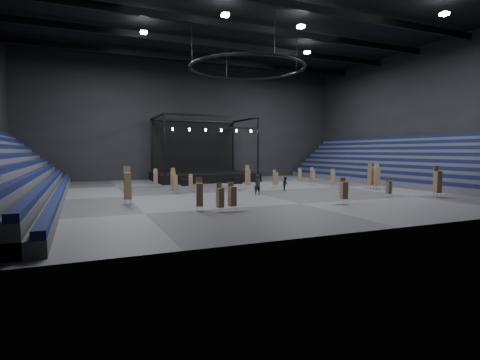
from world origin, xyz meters
name	(u,v)px	position (x,y,z in m)	size (l,w,h in m)	color
floor	(247,191)	(0.00, 0.00, 0.00)	(50.00, 50.00, 0.00)	#49494B
ceiling	(247,19)	(0.00, 0.00, 18.00)	(50.00, 42.00, 0.20)	black
wall_back	(192,121)	(0.00, 21.00, 9.00)	(50.00, 0.20, 18.00)	black
wall_front	(406,65)	(0.00, -21.00, 9.00)	(50.00, 0.20, 18.00)	black
wall_right	(419,116)	(25.00, 0.00, 9.00)	(0.20, 42.00, 18.00)	black
bleachers_right	(406,171)	(22.94, 0.00, 1.73)	(7.20, 40.00, 6.40)	#48484A
stage	(202,171)	(0.00, 16.24, 1.45)	(14.00, 10.00, 9.20)	black
truss_ring	(247,68)	(0.00, 0.00, 13.00)	(12.30, 12.30, 5.15)	black
roof_girders	(247,27)	(0.00, 0.00, 17.20)	(49.00, 30.35, 0.70)	black
floodlights	(265,21)	(0.00, -4.00, 16.60)	(28.60, 16.60, 0.25)	white
flight_case_left	(186,183)	(-4.42, 8.76, 0.39)	(1.17, 0.59, 0.78)	black
flight_case_mid	(235,181)	(2.34, 9.10, 0.39)	(1.17, 0.59, 0.78)	black
flight_case_right	(237,181)	(2.55, 8.76, 0.42)	(1.25, 0.62, 0.83)	black
chair_stack_0	(371,176)	(14.00, -3.33, 1.49)	(0.57, 0.57, 2.94)	silver
chair_stack_1	(333,177)	(11.67, 0.58, 1.13)	(0.60, 0.60, 2.15)	silver
chair_stack_2	(199,194)	(-8.73, -11.07, 1.25)	(0.52, 0.52, 2.44)	silver
chair_stack_3	(437,181)	(14.00, -11.99, 1.51)	(0.62, 0.62, 2.95)	silver
chair_stack_4	(312,176)	(10.53, 3.21, 1.19)	(0.58, 0.58, 2.25)	silver
chair_stack_5	(128,185)	(-13.05, -5.61, 1.58)	(0.56, 0.56, 3.12)	silver
chair_stack_6	(276,178)	(4.64, 2.14, 1.12)	(0.58, 0.58, 2.12)	silver
chair_stack_7	(344,190)	(3.27, -11.99, 1.15)	(0.56, 0.56, 2.15)	silver
chair_stack_8	(175,182)	(-7.76, 0.62, 1.18)	(0.54, 0.54, 2.29)	silver
chair_stack_9	(232,196)	(-6.58, -11.99, 1.13)	(0.54, 0.54, 2.12)	silver
chair_stack_10	(220,197)	(-7.49, -11.99, 1.07)	(0.48, 0.48, 2.06)	silver
chair_stack_11	(389,187)	(10.06, -10.00, 0.97)	(0.43, 0.43, 1.81)	silver
chair_stack_12	(191,182)	(-5.76, 1.79, 1.02)	(0.55, 0.55, 1.89)	silver
chair_stack_13	(248,177)	(1.19, 2.47, 1.37)	(0.51, 0.51, 2.70)	silver
chair_stack_14	(173,179)	(-7.17, 3.92, 1.26)	(0.59, 0.59, 2.46)	silver
chair_stack_15	(156,178)	(-8.30, 8.01, 1.18)	(0.55, 0.55, 2.24)	silver
chair_stack_16	(377,176)	(14.01, -4.27, 1.55)	(0.72, 0.72, 3.05)	silver
chair_stack_17	(300,175)	(10.91, 6.77, 1.03)	(0.56, 0.56, 1.96)	silver
man_center	(257,185)	(-0.43, -3.37, 1.01)	(0.73, 0.48, 2.01)	black
crew_member	(285,184)	(4.14, -1.04, 0.75)	(0.73, 0.57, 1.51)	black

